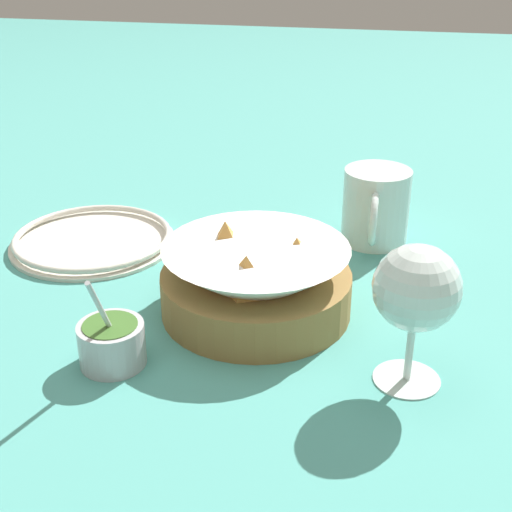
# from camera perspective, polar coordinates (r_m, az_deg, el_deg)

# --- Properties ---
(ground_plane) EXTENTS (4.00, 4.00, 0.00)m
(ground_plane) POSITION_cam_1_polar(r_m,az_deg,el_deg) (0.75, -3.41, -5.55)
(ground_plane) COLOR teal
(food_basket) EXTENTS (0.20, 0.20, 0.09)m
(food_basket) POSITION_cam_1_polar(r_m,az_deg,el_deg) (0.75, -0.01, -2.08)
(food_basket) COLOR olive
(food_basket) RESTS_ON ground_plane
(sauce_cup) EXTENTS (0.07, 0.06, 0.11)m
(sauce_cup) POSITION_cam_1_polar(r_m,az_deg,el_deg) (0.69, -11.48, -6.75)
(sauce_cup) COLOR #B7B7BC
(sauce_cup) RESTS_ON ground_plane
(wine_glass) EXTENTS (0.08, 0.08, 0.14)m
(wine_glass) POSITION_cam_1_polar(r_m,az_deg,el_deg) (0.63, 12.71, -2.84)
(wine_glass) COLOR silver
(wine_glass) RESTS_ON ground_plane
(beer_mug) EXTENTS (0.12, 0.08, 0.10)m
(beer_mug) POSITION_cam_1_polar(r_m,az_deg,el_deg) (0.92, 9.54, 3.72)
(beer_mug) COLOR silver
(beer_mug) RESTS_ON ground_plane
(side_plate) EXTENTS (0.21, 0.21, 0.01)m
(side_plate) POSITION_cam_1_polar(r_m,az_deg,el_deg) (0.94, -12.91, 1.33)
(side_plate) COLOR silver
(side_plate) RESTS_ON ground_plane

